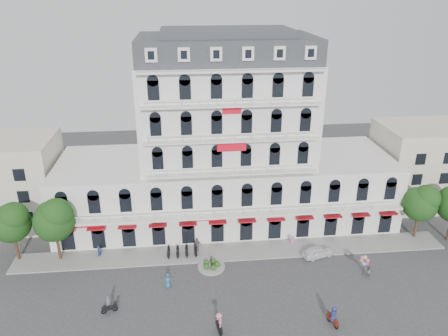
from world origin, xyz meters
TOP-DOWN VIEW (x-y plane):
  - ground at (0.00, 0.00)m, footprint 120.00×120.00m
  - sidewalk at (0.00, 9.00)m, footprint 53.00×4.00m
  - main_building at (0.00, 18.00)m, footprint 45.00×15.00m
  - flank_building_west at (-30.00, 20.00)m, footprint 14.00×10.00m
  - flank_building_east at (30.00, 20.00)m, footprint 14.00×10.00m
  - traffic_island at (-3.00, 6.00)m, footprint 3.20×3.20m
  - parked_scooter_row at (-6.35, 8.80)m, footprint 4.40×1.80m
  - tree_west_outer at (-25.95, 9.98)m, footprint 4.50×4.48m
  - tree_west_inner at (-20.95, 9.48)m, footprint 4.76×4.76m
  - tree_east_inner at (24.05, 9.98)m, footprint 4.40×4.37m
  - parked_car at (10.07, 7.01)m, footprint 4.23×2.62m
  - rider_west at (-13.82, -0.47)m, footprint 1.67×0.75m
  - rider_east at (8.05, -4.49)m, footprint 0.83×1.64m
  - rider_center at (-3.03, -4.33)m, footprint 0.81×1.70m
  - pedestrian_left at (-7.99, 2.95)m, footprint 0.86×0.56m
  - pedestrian_mid at (-4.47, 9.50)m, footprint 1.17×0.64m
  - pedestrian_right at (7.49, 9.50)m, footprint 0.98×0.57m
  - pedestrian_far at (-16.36, 9.50)m, footprint 0.64×0.71m
  - balloon_vendor at (14.31, 2.66)m, footprint 1.44×1.30m

SIDE VIEW (x-z plane):
  - ground at x=0.00m, z-range 0.00..0.00m
  - parked_scooter_row at x=-6.35m, z-range -0.55..0.55m
  - sidewalk at x=0.00m, z-range 0.00..0.16m
  - traffic_island at x=-3.00m, z-range -0.54..1.06m
  - parked_car at x=10.07m, z-range 0.00..1.34m
  - pedestrian_right at x=7.49m, z-range 0.00..1.52m
  - pedestrian_far at x=-16.36m, z-range 0.00..1.62m
  - rider_west at x=-13.82m, z-range -0.14..1.83m
  - pedestrian_left at x=-7.99m, z-range 0.00..1.75m
  - pedestrian_mid at x=-4.47m, z-range 0.00..1.90m
  - rider_east at x=8.05m, z-range 0.00..2.20m
  - rider_center at x=-3.03m, z-range 0.07..2.31m
  - balloon_vendor at x=14.31m, z-range 0.08..2.53m
  - tree_east_inner at x=24.05m, z-range 1.43..9.00m
  - tree_west_outer at x=-25.95m, z-range 1.47..9.23m
  - tree_west_inner at x=-20.95m, z-range 1.56..9.81m
  - flank_building_west at x=-30.00m, z-range 0.00..12.00m
  - flank_building_east at x=30.00m, z-range 0.00..12.00m
  - main_building at x=0.00m, z-range -2.94..22.86m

